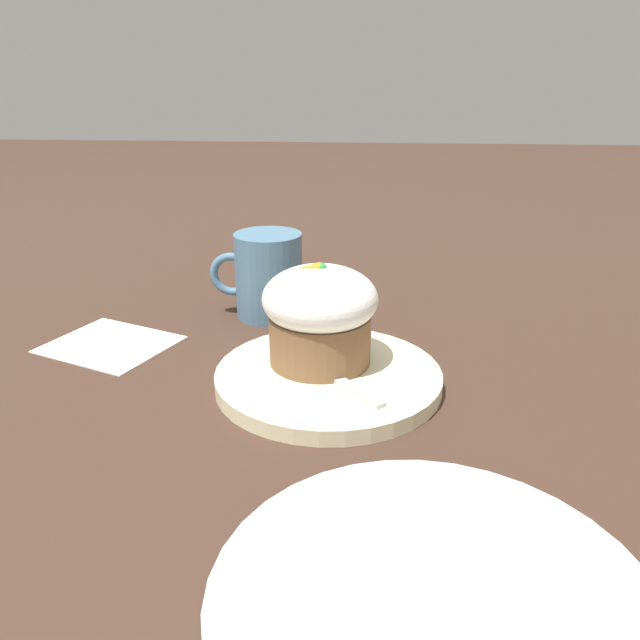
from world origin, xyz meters
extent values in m
plane|color=#3D281E|center=(0.00, 0.00, 0.00)|extent=(4.00, 4.00, 0.00)
cylinder|color=beige|center=(0.00, 0.00, 0.01)|extent=(0.20, 0.20, 0.01)
cylinder|color=brown|center=(0.01, -0.02, 0.04)|extent=(0.09, 0.09, 0.05)
ellipsoid|color=white|center=(0.01, -0.02, 0.08)|extent=(0.10, 0.10, 0.06)
cone|color=orange|center=(0.02, -0.02, 0.10)|extent=(0.02, 0.01, 0.01)
sphere|color=green|center=(0.01, -0.02, 0.10)|extent=(0.01, 0.01, 0.01)
cube|color=#B7B7BC|center=(-0.02, 0.03, 0.02)|extent=(0.06, 0.06, 0.00)
ellipsoid|color=#B7B7BC|center=(0.01, 0.00, 0.02)|extent=(0.05, 0.05, 0.01)
cylinder|color=teal|center=(0.08, -0.17, 0.05)|extent=(0.08, 0.08, 0.10)
torus|color=teal|center=(0.12, -0.17, 0.05)|extent=(0.05, 0.01, 0.05)
cylinder|color=#B2B7BC|center=(-0.07, 0.25, 0.01)|extent=(0.23, 0.23, 0.02)
cube|color=white|center=(0.23, -0.07, 0.00)|extent=(0.15, 0.14, 0.00)
camera|label=1|loc=(-0.03, 0.50, 0.26)|focal=35.00mm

